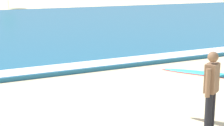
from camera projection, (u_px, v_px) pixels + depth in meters
The scene contains 2 objects.
surf_foam at pixel (16, 72), 12.33m from camera, with size 120.00×0.99×0.01m, color white.
surfer_with_board at pixel (215, 83), 7.79m from camera, with size 1.60×2.47×1.73m.
Camera 1 is at (-2.61, -5.18, 3.12)m, focal length 59.73 mm.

